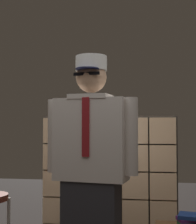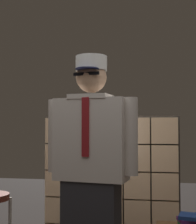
{
  "view_description": "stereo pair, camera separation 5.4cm",
  "coord_description": "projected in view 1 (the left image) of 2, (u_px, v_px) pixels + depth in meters",
  "views": [
    {
      "loc": [
        0.43,
        -2.18,
        1.28
      ],
      "look_at": [
        0.04,
        0.38,
        1.4
      ],
      "focal_mm": 54.36,
      "sensor_mm": 36.0,
      "label": 1
    },
    {
      "loc": [
        0.48,
        -2.17,
        1.28
      ],
      "look_at": [
        0.04,
        0.38,
        1.4
      ],
      "focal_mm": 54.36,
      "sensor_mm": 36.0,
      "label": 2
    }
  ],
  "objects": [
    {
      "name": "book_stack",
      "position": [
        192.0,
        222.0,
        2.61
      ],
      "size": [
        0.24,
        0.21,
        0.13
      ],
      "color": "black",
      "rests_on": "side_table"
    },
    {
      "name": "standing_person",
      "position": [
        91.0,
        170.0,
        2.59
      ],
      "size": [
        0.74,
        0.35,
        1.83
      ],
      "rotation": [
        0.0,
        0.0,
        -0.16
      ],
      "color": "#28282D",
      "rests_on": "ground"
    },
    {
      "name": "glass_block_wall",
      "position": [
        108.0,
        184.0,
        3.53
      ],
      "size": [
        1.43,
        0.1,
        1.43
      ],
      "color": "#E0B78C",
      "rests_on": "ground"
    }
  ]
}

